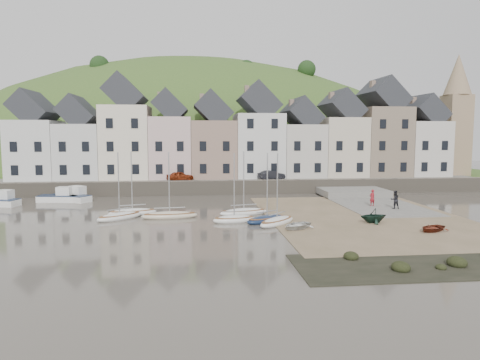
{
  "coord_description": "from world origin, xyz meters",
  "views": [
    {
      "loc": [
        -4.89,
        -39.36,
        7.8
      ],
      "look_at": [
        0.0,
        6.0,
        3.0
      ],
      "focal_mm": 33.27,
      "sensor_mm": 36.0,
      "label": 1
    }
  ],
  "objects": [
    {
      "name": "rowboat_green",
      "position": [
        10.73,
        -2.76,
        0.7
      ],
      "size": [
        2.65,
        2.36,
        1.27
      ],
      "primitive_type": "imported",
      "rotation": [
        0.0,
        0.0,
        -1.45
      ],
      "color": "black",
      "rests_on": "beach"
    },
    {
      "name": "rowboat_white",
      "position": [
        3.5,
        -4.49,
        0.36
      ],
      "size": [
        3.52,
        3.36,
        0.59
      ],
      "primitive_type": "imported",
      "rotation": [
        0.0,
        0.0,
        -0.92
      ],
      "color": "silver",
      "rests_on": "beach"
    },
    {
      "name": "quay_street",
      "position": [
        0.0,
        20.5,
        1.55
      ],
      "size": [
        70.0,
        7.0,
        0.1
      ],
      "primitive_type": "cube",
      "color": "slate",
      "rests_on": "quay_land"
    },
    {
      "name": "sailboat_6",
      "position": [
        2.32,
        -2.26,
        0.26
      ],
      "size": [
        4.32,
        4.49,
        6.32
      ],
      "color": "white",
      "rests_on": "ground"
    },
    {
      "name": "ground",
      "position": [
        0.0,
        0.0,
        0.0
      ],
      "size": [
        160.0,
        160.0,
        0.0
      ],
      "primitive_type": "plane",
      "color": "#4C463C",
      "rests_on": "ground"
    },
    {
      "name": "person_dark",
      "position": [
        15.68,
        3.61,
        1.05
      ],
      "size": [
        0.91,
        0.71,
        1.86
      ],
      "primitive_type": "imported",
      "rotation": [
        0.0,
        0.0,
        3.13
      ],
      "color": "black",
      "rests_on": "slipway"
    },
    {
      "name": "motorboat_2",
      "position": [
        -18.74,
        13.39,
        0.58
      ],
      "size": [
        5.14,
        4.31,
        1.7
      ],
      "color": "white",
      "rests_on": "ground"
    },
    {
      "name": "beach",
      "position": [
        11.0,
        0.0,
        0.03
      ],
      "size": [
        18.0,
        26.0,
        0.06
      ],
      "primitive_type": "cube",
      "color": "brown",
      "rests_on": "ground"
    },
    {
      "name": "motorboat_1",
      "position": [
        -25.62,
        10.58,
        0.58
      ],
      "size": [
        4.76,
        2.94,
        1.7
      ],
      "color": "white",
      "rests_on": "ground"
    },
    {
      "name": "sailboat_3",
      "position": [
        -1.25,
        -0.87,
        0.27
      ],
      "size": [
        4.08,
        2.15,
        6.32
      ],
      "color": "white",
      "rests_on": "ground"
    },
    {
      "name": "sailboat_4",
      "position": [
        -0.0,
        2.63,
        0.26
      ],
      "size": [
        5.04,
        2.58,
        6.32
      ],
      "color": "white",
      "rests_on": "ground"
    },
    {
      "name": "sailboat_0",
      "position": [
        -10.66,
        3.63,
        0.26
      ],
      "size": [
        4.81,
        2.57,
        6.32
      ],
      "color": "white",
      "rests_on": "ground"
    },
    {
      "name": "rowboat_red",
      "position": [
        14.0,
        -6.53,
        0.33
      ],
      "size": [
        3.18,
        2.88,
        0.54
      ],
      "primitive_type": "imported",
      "rotation": [
        0.0,
        0.0,
        -1.07
      ],
      "color": "maroon",
      "rests_on": "beach"
    },
    {
      "name": "hillside",
      "position": [
        -5.0,
        60.0,
        -17.99
      ],
      "size": [
        134.4,
        84.0,
        84.0
      ],
      "color": "#3F5F26",
      "rests_on": "ground"
    },
    {
      "name": "sailboat_2",
      "position": [
        -7.03,
        1.65,
        0.26
      ],
      "size": [
        5.32,
        2.02,
        6.32
      ],
      "color": "beige",
      "rests_on": "ground"
    },
    {
      "name": "church_spire",
      "position": [
        34.55,
        24.0,
        11.06
      ],
      "size": [
        4.0,
        4.0,
        18.0
      ],
      "color": "#997F60",
      "rests_on": "quay_land"
    },
    {
      "name": "townhouse_terrace",
      "position": [
        1.76,
        24.0,
        7.32
      ],
      "size": [
        61.05,
        8.0,
        13.93
      ],
      "color": "silver",
      "rests_on": "quay_land"
    },
    {
      "name": "car_left",
      "position": [
        -6.52,
        19.5,
        2.2
      ],
      "size": [
        3.8,
        2.47,
        1.2
      ],
      "primitive_type": "imported",
      "rotation": [
        0.0,
        0.0,
        1.89
      ],
      "color": "maroon",
      "rests_on": "quay_street"
    },
    {
      "name": "motorboat_0",
      "position": [
        -20.02,
        12.95,
        0.58
      ],
      "size": [
        4.68,
        2.36,
        1.7
      ],
      "color": "white",
      "rests_on": "ground"
    },
    {
      "name": "sailboat_1",
      "position": [
        -11.55,
        1.55,
        0.26
      ],
      "size": [
        4.41,
        4.1,
        6.32
      ],
      "color": "white",
      "rests_on": "ground"
    },
    {
      "name": "slipway",
      "position": [
        15.0,
        8.0,
        0.06
      ],
      "size": [
        8.0,
        18.0,
        0.12
      ],
      "primitive_type": "cube",
      "color": "slate",
      "rests_on": "ground"
    },
    {
      "name": "quay_land",
      "position": [
        0.0,
        32.0,
        0.75
      ],
      "size": [
        90.0,
        30.0,
        1.5
      ],
      "primitive_type": "cube",
      "color": "#3F5F26",
      "rests_on": "ground"
    },
    {
      "name": "car_right",
      "position": [
        5.73,
        19.5,
        2.21
      ],
      "size": [
        3.92,
        2.43,
        1.22
      ],
      "primitive_type": "imported",
      "rotation": [
        0.0,
        0.0,
        1.9
      ],
      "color": "black",
      "rests_on": "quay_street"
    },
    {
      "name": "seawall",
      "position": [
        0.0,
        17.0,
        0.9
      ],
      "size": [
        70.0,
        1.2,
        1.8
      ],
      "primitive_type": "cube",
      "color": "slate",
      "rests_on": "ground"
    },
    {
      "name": "sailboat_5",
      "position": [
        1.63,
        -1.22,
        0.26
      ],
      "size": [
        4.51,
        3.54,
        6.32
      ],
      "color": "#162645",
      "rests_on": "ground"
    },
    {
      "name": "shore_rocks",
      "position": [
        8.45,
        -15.12,
        0.1
      ],
      "size": [
        14.0,
        6.0,
        0.74
      ],
      "color": "black",
      "rests_on": "ground"
    },
    {
      "name": "person_red",
      "position": [
        14.07,
        5.54,
        1.0
      ],
      "size": [
        0.74,
        0.59,
        1.76
      ],
      "primitive_type": "imported",
      "rotation": [
        0.0,
        0.0,
        3.44
      ],
      "color": "maroon",
      "rests_on": "slipway"
    }
  ]
}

